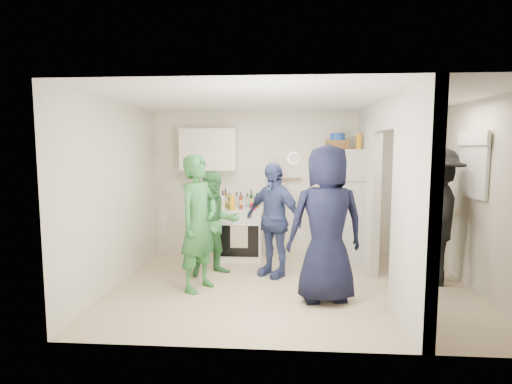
# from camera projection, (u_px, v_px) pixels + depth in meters

# --- Properties ---
(floor) EXTENTS (4.80, 4.80, 0.00)m
(floor) POSITION_uv_depth(u_px,v_px,m) (292.00, 287.00, 5.39)
(floor) COLOR #C9B18E
(floor) RESTS_ON ground
(wall_back) EXTENTS (4.80, 0.00, 4.80)m
(wall_back) POSITION_uv_depth(u_px,v_px,m) (291.00, 184.00, 6.94)
(wall_back) COLOR silver
(wall_back) RESTS_ON floor
(wall_front) EXTENTS (4.80, 0.00, 4.80)m
(wall_front) POSITION_uv_depth(u_px,v_px,m) (297.00, 218.00, 3.57)
(wall_front) COLOR silver
(wall_front) RESTS_ON floor
(wall_left) EXTENTS (0.00, 3.40, 3.40)m
(wall_left) POSITION_uv_depth(u_px,v_px,m) (116.00, 194.00, 5.42)
(wall_left) COLOR silver
(wall_left) RESTS_ON floor
(wall_right) EXTENTS (0.00, 3.40, 3.40)m
(wall_right) POSITION_uv_depth(u_px,v_px,m) (482.00, 197.00, 5.09)
(wall_right) COLOR silver
(wall_right) RESTS_ON floor
(ceiling) EXTENTS (4.80, 4.80, 0.00)m
(ceiling) POSITION_uv_depth(u_px,v_px,m) (294.00, 99.00, 5.12)
(ceiling) COLOR white
(ceiling) RESTS_ON wall_back
(partition_pier_back) EXTENTS (0.12, 1.20, 2.50)m
(partition_pier_back) POSITION_uv_depth(u_px,v_px,m) (368.00, 188.00, 6.26)
(partition_pier_back) COLOR silver
(partition_pier_back) RESTS_ON floor
(partition_pier_front) EXTENTS (0.12, 1.20, 2.50)m
(partition_pier_front) POSITION_uv_depth(u_px,v_px,m) (413.00, 209.00, 4.08)
(partition_pier_front) COLOR silver
(partition_pier_front) RESTS_ON floor
(partition_header) EXTENTS (0.12, 1.00, 0.40)m
(partition_header) POSITION_uv_depth(u_px,v_px,m) (389.00, 114.00, 5.06)
(partition_header) COLOR silver
(partition_header) RESTS_ON partition_pier_back
(stove) EXTENTS (0.72, 0.60, 0.86)m
(stove) POSITION_uv_depth(u_px,v_px,m) (241.00, 234.00, 6.76)
(stove) COLOR white
(stove) RESTS_ON floor
(upper_cabinet) EXTENTS (0.95, 0.34, 0.70)m
(upper_cabinet) POSITION_uv_depth(u_px,v_px,m) (209.00, 150.00, 6.79)
(upper_cabinet) COLOR silver
(upper_cabinet) RESTS_ON wall_back
(fridge) EXTENTS (0.76, 0.74, 1.85)m
(fridge) POSITION_uv_depth(u_px,v_px,m) (342.00, 206.00, 6.56)
(fridge) COLOR silver
(fridge) RESTS_ON floor
(wicker_basket) EXTENTS (0.35, 0.25, 0.15)m
(wicker_basket) POSITION_uv_depth(u_px,v_px,m) (337.00, 145.00, 6.51)
(wicker_basket) COLOR brown
(wicker_basket) RESTS_ON fridge
(blue_bowl) EXTENTS (0.24, 0.24, 0.11)m
(blue_bowl) POSITION_uv_depth(u_px,v_px,m) (337.00, 137.00, 6.49)
(blue_bowl) COLOR #153C95
(blue_bowl) RESTS_ON wicker_basket
(yellow_cup_stack_top) EXTENTS (0.09, 0.09, 0.25)m
(yellow_cup_stack_top) POSITION_uv_depth(u_px,v_px,m) (359.00, 141.00, 6.33)
(yellow_cup_stack_top) COLOR #F8A814
(yellow_cup_stack_top) RESTS_ON fridge
(wall_clock) EXTENTS (0.22, 0.02, 0.22)m
(wall_clock) POSITION_uv_depth(u_px,v_px,m) (294.00, 158.00, 6.87)
(wall_clock) COLOR white
(wall_clock) RESTS_ON wall_back
(spice_shelf) EXTENTS (0.35, 0.08, 0.03)m
(spice_shelf) POSITION_uv_depth(u_px,v_px,m) (291.00, 179.00, 6.88)
(spice_shelf) COLOR olive
(spice_shelf) RESTS_ON wall_back
(nook_window) EXTENTS (0.03, 0.70, 0.80)m
(nook_window) POSITION_uv_depth(u_px,v_px,m) (474.00, 165.00, 5.24)
(nook_window) COLOR black
(nook_window) RESTS_ON wall_right
(nook_window_frame) EXTENTS (0.04, 0.76, 0.86)m
(nook_window_frame) POSITION_uv_depth(u_px,v_px,m) (473.00, 165.00, 5.25)
(nook_window_frame) COLOR white
(nook_window_frame) RESTS_ON wall_right
(nook_valance) EXTENTS (0.04, 0.82, 0.18)m
(nook_valance) POSITION_uv_depth(u_px,v_px,m) (473.00, 138.00, 5.21)
(nook_valance) COLOR white
(nook_valance) RESTS_ON wall_right
(yellow_cup_stack_stove) EXTENTS (0.09, 0.09, 0.25)m
(yellow_cup_stack_stove) POSITION_uv_depth(u_px,v_px,m) (232.00, 203.00, 6.49)
(yellow_cup_stack_stove) COLOR #F1A114
(yellow_cup_stack_stove) RESTS_ON stove
(red_cup) EXTENTS (0.09, 0.09, 0.12)m
(red_cup) POSITION_uv_depth(u_px,v_px,m) (253.00, 207.00, 6.49)
(red_cup) COLOR red
(red_cup) RESTS_ON stove
(person_green_left) EXTENTS (0.68, 0.78, 1.79)m
(person_green_left) POSITION_uv_depth(u_px,v_px,m) (199.00, 223.00, 5.23)
(person_green_left) COLOR #2D7231
(person_green_left) RESTS_ON floor
(person_green_center) EXTENTS (0.93, 0.87, 1.54)m
(person_green_center) POSITION_uv_depth(u_px,v_px,m) (215.00, 223.00, 5.88)
(person_green_center) COLOR #3C8A50
(person_green_center) RESTS_ON floor
(person_denim) EXTENTS (1.03, 0.91, 1.67)m
(person_denim) POSITION_uv_depth(u_px,v_px,m) (273.00, 219.00, 5.83)
(person_denim) COLOR #3B4881
(person_denim) RESTS_ON floor
(person_navy) EXTENTS (1.04, 0.78, 1.92)m
(person_navy) POSITION_uv_depth(u_px,v_px,m) (326.00, 224.00, 4.82)
(person_navy) COLOR black
(person_navy) RESTS_ON floor
(person_nook) EXTENTS (1.06, 1.39, 1.90)m
(person_nook) POSITION_uv_depth(u_px,v_px,m) (435.00, 216.00, 5.48)
(person_nook) COLOR black
(person_nook) RESTS_ON floor
(bottle_a) EXTENTS (0.08, 0.08, 0.32)m
(bottle_a) POSITION_uv_depth(u_px,v_px,m) (226.00, 198.00, 6.82)
(bottle_a) COLOR brown
(bottle_a) RESTS_ON stove
(bottle_b) EXTENTS (0.07, 0.07, 0.27)m
(bottle_b) POSITION_uv_depth(u_px,v_px,m) (230.00, 201.00, 6.63)
(bottle_b) COLOR #255D1F
(bottle_b) RESTS_ON stove
(bottle_c) EXTENTS (0.06, 0.06, 0.27)m
(bottle_c) POSITION_uv_depth(u_px,v_px,m) (237.00, 199.00, 6.84)
(bottle_c) COLOR #A7B3B5
(bottle_c) RESTS_ON stove
(bottle_d) EXTENTS (0.06, 0.06, 0.29)m
(bottle_d) POSITION_uv_depth(u_px,v_px,m) (241.00, 200.00, 6.64)
(bottle_d) COLOR maroon
(bottle_d) RESTS_ON stove
(bottle_e) EXTENTS (0.07, 0.07, 0.24)m
(bottle_e) POSITION_uv_depth(u_px,v_px,m) (247.00, 200.00, 6.88)
(bottle_e) COLOR #9599A5
(bottle_e) RESTS_ON stove
(bottle_f) EXTENTS (0.06, 0.06, 0.32)m
(bottle_f) POSITION_uv_depth(u_px,v_px,m) (251.00, 199.00, 6.69)
(bottle_f) COLOR #18421B
(bottle_f) RESTS_ON stove
(bottle_g) EXTENTS (0.08, 0.08, 0.25)m
(bottle_g) POSITION_uv_depth(u_px,v_px,m) (257.00, 200.00, 6.80)
(bottle_g) COLOR brown
(bottle_g) RESTS_ON stove
(bottle_h) EXTENTS (0.06, 0.06, 0.32)m
(bottle_h) POSITION_uv_depth(u_px,v_px,m) (223.00, 200.00, 6.57)
(bottle_h) COLOR silver
(bottle_h) RESTS_ON stove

